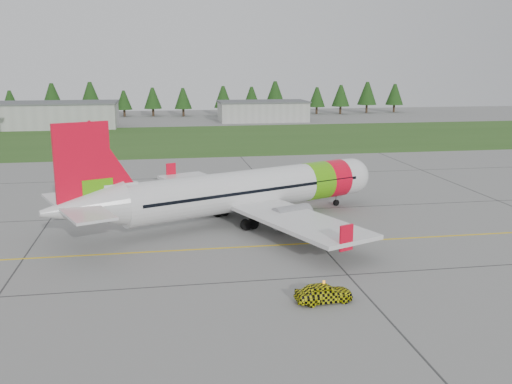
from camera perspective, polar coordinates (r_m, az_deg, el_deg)
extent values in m
plane|color=gray|center=(42.00, -4.03, -9.10)|extent=(320.00, 320.00, 0.00)
cylinder|color=silver|center=(57.57, -0.50, 0.26)|extent=(26.13, 13.92, 4.00)
sphere|color=silver|center=(65.42, 9.47, 1.60)|extent=(4.00, 4.00, 4.00)
cone|color=silver|center=(50.90, -16.91, -1.55)|extent=(8.16, 6.44, 4.00)
cube|color=black|center=(65.55, 9.68, 1.93)|extent=(2.54, 3.09, 0.57)
cylinder|color=#53AE0D|center=(62.18, 5.93, 1.12)|extent=(4.02, 4.79, 4.08)
cylinder|color=red|center=(63.70, 7.67, 1.36)|extent=(3.65, 4.63, 4.08)
cube|color=silver|center=(57.56, -0.93, -0.90)|extent=(17.79, 32.43, 0.37)
cube|color=red|center=(71.15, -8.49, 2.06)|extent=(1.21, 0.64, 2.05)
cube|color=red|center=(44.13, 9.02, -4.54)|extent=(1.21, 0.64, 2.05)
cylinder|color=gray|center=(63.17, -2.40, -0.20)|extent=(4.23, 3.40, 2.15)
cylinder|color=gray|center=(53.98, 3.58, -2.46)|extent=(4.23, 3.40, 2.15)
cube|color=red|center=(50.25, -16.93, 2.28)|extent=(4.49, 2.15, 7.79)
cube|color=#53AE0D|center=(50.98, -15.55, -0.08)|extent=(2.62, 1.42, 2.46)
cube|color=silver|center=(50.71, -17.48, -1.34)|extent=(7.55, 12.14, 0.23)
cylinder|color=slate|center=(64.61, 8.03, -0.73)|extent=(0.18, 0.18, 1.43)
cylinder|color=black|center=(64.70, 8.02, -1.04)|extent=(0.75, 0.53, 0.70)
cylinder|color=slate|center=(59.73, -3.20, -1.47)|extent=(0.23, 0.23, 1.95)
cylinder|color=black|center=(59.65, -3.54, -1.94)|extent=(1.16, 0.83, 1.07)
cylinder|color=slate|center=(54.94, -0.28, -2.71)|extent=(0.23, 0.23, 1.95)
cylinder|color=black|center=(54.85, -0.65, -3.22)|extent=(1.16, 0.83, 1.07)
imported|color=#F5F40D|center=(38.39, 6.83, -8.20)|extent=(1.45, 1.67, 3.88)
cube|color=#30561E|center=(121.88, -7.92, 5.24)|extent=(320.00, 50.00, 0.03)
cube|color=gold|center=(49.48, -4.96, -5.68)|extent=(120.00, 0.25, 0.02)
cube|color=#A8A8A3|center=(151.66, -19.82, 7.19)|extent=(32.00, 14.00, 6.00)
cube|color=#A8A8A3|center=(159.96, 0.67, 8.04)|extent=(24.00, 12.00, 5.20)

